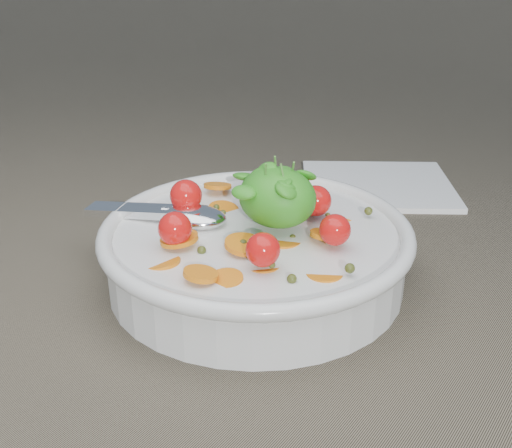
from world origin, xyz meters
The scene contains 3 objects.
ground centered at (0.00, 0.00, 0.00)m, with size 6.00×6.00×0.00m, color #6F644F.
bowl centered at (-0.01, -0.01, 0.03)m, with size 0.25×0.24×0.10m.
napkin centered at (-0.01, 0.22, 0.00)m, with size 0.15×0.13×0.01m, color white.
Camera 1 is at (0.24, -0.36, 0.25)m, focal length 45.00 mm.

